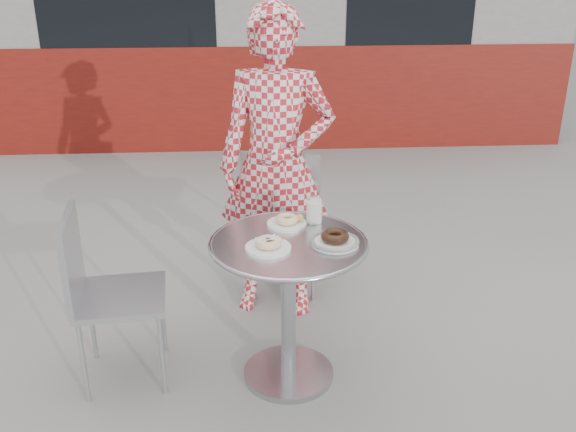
{
  "coord_description": "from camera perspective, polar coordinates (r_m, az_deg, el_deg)",
  "views": [
    {
      "loc": [
        -0.14,
        -2.51,
        1.87
      ],
      "look_at": [
        0.03,
        0.09,
        0.77
      ],
      "focal_mm": 40.0,
      "sensor_mm": 36.0,
      "label": 1
    }
  ],
  "objects": [
    {
      "name": "plate_checker",
      "position": [
        2.73,
        4.19,
        -2.13
      ],
      "size": [
        0.21,
        0.21,
        0.05
      ],
      "rotation": [
        0.0,
        0.0,
        -0.18
      ],
      "color": "white",
      "rests_on": "bistro_table"
    },
    {
      "name": "seated_person",
      "position": [
        3.31,
        -1.05,
        4.47
      ],
      "size": [
        0.66,
        0.49,
        1.64
      ],
      "primitive_type": "imported",
      "rotation": [
        0.0,
        0.0,
        -0.17
      ],
      "color": "red",
      "rests_on": "ground"
    },
    {
      "name": "plate_far",
      "position": [
        2.9,
        -0.04,
        -0.48
      ],
      "size": [
        0.18,
        0.18,
        0.05
      ],
      "rotation": [
        0.0,
        0.0,
        -0.18
      ],
      "color": "white",
      "rests_on": "bistro_table"
    },
    {
      "name": "ground",
      "position": [
        3.13,
        -0.5,
        -13.71
      ],
      "size": [
        60.0,
        60.0,
        0.0
      ],
      "primitive_type": "plane",
      "color": "gray",
      "rests_on": "ground"
    },
    {
      "name": "plate_near",
      "position": [
        2.67,
        -1.78,
        -2.58
      ],
      "size": [
        0.19,
        0.19,
        0.05
      ],
      "rotation": [
        0.0,
        0.0,
        0.35
      ],
      "color": "white",
      "rests_on": "bistro_table"
    },
    {
      "name": "chair_far",
      "position": [
        3.72,
        -0.31,
        -2.47
      ],
      "size": [
        0.48,
        0.48,
        0.88
      ],
      "rotation": [
        0.0,
        0.0,
        2.98
      ],
      "color": "#B1B4B9",
      "rests_on": "ground"
    },
    {
      "name": "milk_cup",
      "position": [
        2.92,
        2.34,
        0.46
      ],
      "size": [
        0.08,
        0.08,
        0.12
      ],
      "rotation": [
        0.0,
        0.0,
        -0.04
      ],
      "color": "white",
      "rests_on": "bistro_table"
    },
    {
      "name": "bistro_table",
      "position": [
        2.82,
        0.05,
        -5.4
      ],
      "size": [
        0.69,
        0.69,
        0.7
      ],
      "rotation": [
        0.0,
        0.0,
        -0.15
      ],
      "color": "silver",
      "rests_on": "ground"
    },
    {
      "name": "chair_left",
      "position": [
        3.07,
        -14.58,
        -9.67
      ],
      "size": [
        0.43,
        0.43,
        0.82
      ],
      "rotation": [
        0.0,
        0.0,
        1.67
      ],
      "color": "#B1B4B9",
      "rests_on": "ground"
    }
  ]
}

